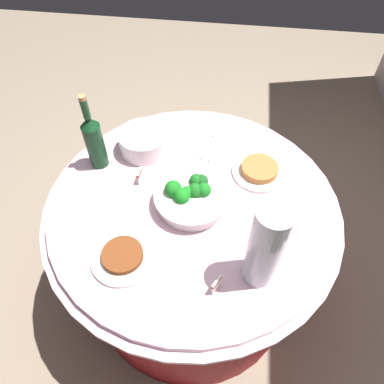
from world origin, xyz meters
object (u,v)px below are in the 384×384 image
object	(u,v)px
broccoli_bowl	(192,197)
label_placard_front	(216,284)
plate_stack	(144,142)
serving_tongs	(209,147)
food_plate_peanuts	(259,170)
food_plate_stir_fry	(123,256)
label_placard_mid	(140,175)
decorative_fruit_vase	(265,250)
wine_bottle	(94,140)

from	to	relation	value
broccoli_bowl	label_placard_front	bearing A→B (deg)	20.67
broccoli_bowl	label_placard_front	xyz separation A→B (m)	(0.33, 0.12, -0.01)
plate_stack	serving_tongs	distance (m)	0.28
plate_stack	food_plate_peanuts	world-z (taller)	plate_stack
food_plate_stir_fry	label_placard_mid	size ratio (longest dim) A/B	4.00
plate_stack	decorative_fruit_vase	world-z (taller)	decorative_fruit_vase
food_plate_peanuts	label_placard_mid	size ratio (longest dim) A/B	4.00
food_plate_stir_fry	label_placard_front	size ratio (longest dim) A/B	4.00
broccoli_bowl	decorative_fruit_vase	size ratio (longest dim) A/B	0.82
broccoli_bowl	food_plate_peanuts	bearing A→B (deg)	127.53
wine_bottle	broccoli_bowl	bearing A→B (deg)	68.57
label_placard_front	label_placard_mid	distance (m)	0.54
wine_bottle	food_plate_peanuts	xyz separation A→B (m)	(-0.03, 0.66, -0.11)
decorative_fruit_vase	label_placard_mid	world-z (taller)	decorative_fruit_vase
decorative_fruit_vase	broccoli_bowl	bearing A→B (deg)	-135.04
food_plate_stir_fry	label_placard_mid	xyz separation A→B (m)	(-0.35, -0.02, 0.02)
wine_bottle	label_placard_mid	bearing A→B (deg)	69.30
wine_bottle	decorative_fruit_vase	bearing A→B (deg)	57.91
food_plate_stir_fry	plate_stack	bearing A→B (deg)	-175.42
food_plate_stir_fry	label_placard_front	xyz separation A→B (m)	(0.06, 0.32, 0.02)
plate_stack	broccoli_bowl	bearing A→B (deg)	42.08
broccoli_bowl	plate_stack	size ratio (longest dim) A/B	1.33
wine_bottle	label_placard_front	xyz separation A→B (m)	(0.49, 0.53, -0.10)
food_plate_peanuts	food_plate_stir_fry	bearing A→B (deg)	-44.50
broccoli_bowl	label_placard_front	size ratio (longest dim) A/B	5.09
decorative_fruit_vase	label_placard_mid	xyz separation A→B (m)	(-0.35, -0.48, -0.12)
label_placard_front	wine_bottle	bearing A→B (deg)	-132.57
plate_stack	decorative_fruit_vase	xyz separation A→B (m)	(0.52, 0.50, 0.10)
wine_bottle	decorative_fruit_vase	xyz separation A→B (m)	(0.42, 0.67, 0.02)
serving_tongs	food_plate_peanuts	world-z (taller)	food_plate_peanuts
decorative_fruit_vase	food_plate_stir_fry	bearing A→B (deg)	-88.98
label_placard_front	label_placard_mid	xyz separation A→B (m)	(-0.42, -0.34, 0.00)
plate_stack	wine_bottle	bearing A→B (deg)	-57.62
wine_bottle	serving_tongs	bearing A→B (deg)	109.51
wine_bottle	food_plate_peanuts	size ratio (longest dim) A/B	1.53
plate_stack	label_placard_mid	xyz separation A→B (m)	(0.18, 0.02, -0.01)
wine_bottle	label_placard_front	bearing A→B (deg)	47.43
wine_bottle	food_plate_stir_fry	size ratio (longest dim) A/B	1.53
serving_tongs	label_placard_front	bearing A→B (deg)	7.84
decorative_fruit_vase	label_placard_front	world-z (taller)	decorative_fruit_vase
plate_stack	serving_tongs	size ratio (longest dim) A/B	1.25
label_placard_mid	serving_tongs	bearing A→B (deg)	131.96
decorative_fruit_vase	food_plate_stir_fry	world-z (taller)	decorative_fruit_vase
food_plate_stir_fry	decorative_fruit_vase	bearing A→B (deg)	91.02
label_placard_front	food_plate_peanuts	bearing A→B (deg)	166.32
label_placard_mid	decorative_fruit_vase	bearing A→B (deg)	54.01
broccoli_bowl	food_plate_stir_fry	size ratio (longest dim) A/B	1.27
food_plate_peanuts	label_placard_mid	bearing A→B (deg)	-77.53
serving_tongs	decorative_fruit_vase	bearing A→B (deg)	21.05
label_placard_mid	food_plate_peanuts	bearing A→B (deg)	102.47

